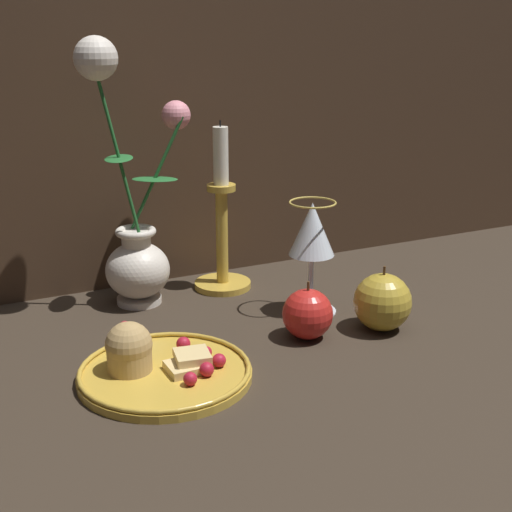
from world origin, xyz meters
TOP-DOWN VIEW (x-y plane):
  - ground_plane at (0.00, 0.00)m, footprint 2.40×2.40m
  - vase at (-0.08, 0.16)m, footprint 0.18×0.10m
  - plate_with_pastries at (-0.13, -0.09)m, footprint 0.21×0.21m
  - wine_glass at (0.14, 0.02)m, footprint 0.08×0.08m
  - candlestick at (0.07, 0.17)m, footprint 0.09×0.09m
  - apple_beside_vase at (0.09, -0.07)m, footprint 0.07×0.07m
  - apple_near_glass at (0.20, -0.09)m, footprint 0.08×0.08m
  - berry_near_plate at (0.25, -0.03)m, footprint 0.02×0.02m
  - berry_front_center at (-0.13, 0.06)m, footprint 0.02×0.02m

SIDE VIEW (x-z plane):
  - ground_plane at x=0.00m, z-range 0.00..0.00m
  - berry_near_plate at x=0.25m, z-range 0.00..0.02m
  - berry_front_center at x=-0.13m, z-range 0.00..0.02m
  - plate_with_pastries at x=-0.13m, z-range -0.02..0.05m
  - apple_beside_vase at x=0.09m, z-range -0.01..0.08m
  - apple_near_glass at x=0.20m, z-range -0.01..0.09m
  - candlestick at x=0.07m, z-range -0.04..0.23m
  - wine_glass at x=0.14m, z-range 0.04..0.20m
  - vase at x=-0.08m, z-range -0.07..0.33m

